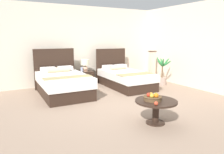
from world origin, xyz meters
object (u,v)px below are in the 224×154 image
Objects in this scene: coffee_table at (156,106)px; potted_palm at (162,77)px; nightstand at (86,78)px; loose_apple at (156,103)px; bed_near_corner at (124,78)px; floor_lamp_corner at (152,66)px; table_lamp at (85,64)px; fruit_bowl at (153,97)px; vase at (82,70)px; bed_near_window at (63,83)px.

potted_palm is (2.50, 2.61, -0.06)m from coffee_table.
loose_apple is (-0.31, -4.11, 0.26)m from nightstand.
bed_near_corner is at bearing 163.48° from potted_palm.
floor_lamp_corner is 0.84m from potted_palm.
nightstand is 2.63m from floor_lamp_corner.
floor_lamp_corner is (2.88, 3.63, 0.07)m from loose_apple.
table_lamp is 0.42× the size of potted_palm.
coffee_table is 2.25× the size of fruit_bowl.
fruit_bowl is at bearing -134.83° from potted_palm.
bed_near_corner reaches higher than fruit_bowl.
bed_near_corner reaches higher than vase.
bed_near_corner is at bearing -165.82° from floor_lamp_corner.
vase is at bearing 146.00° from bed_near_corner.
nightstand is 3.84m from fruit_bowl.
bed_near_corner is at bearing -39.47° from table_lamp.
floor_lamp_corner is (2.56, -0.48, 0.33)m from nightstand.
table_lamp is at bearing 85.67° from loose_apple.
nightstand is 1.18× the size of table_lamp.
floor_lamp_corner is at bearing 50.87° from fruit_bowl.
fruit_bowl is (-0.01, -3.79, -0.05)m from vase.
loose_apple is 0.08× the size of potted_palm.
bed_near_corner is 3.22m from coffee_table.
potted_palm is at bearing -101.86° from floor_lamp_corner.
nightstand is at bearing 87.61° from fruit_bowl.
table_lamp is 3.91m from coffee_table.
vase is at bearing -164.86° from nightstand.
bed_near_corner is 1.39m from potted_palm.
vase is 0.16× the size of potted_palm.
coffee_table is (-0.10, -3.89, -0.40)m from table_lamp.
nightstand is 4.13m from loose_apple.
coffee_table is 4.31m from floor_lamp_corner.
potted_palm reaches higher than nightstand.
floor_lamp_corner is (2.66, 3.38, 0.22)m from coffee_table.
potted_palm is (2.55, -1.22, -0.27)m from vase.
bed_near_window reaches higher than nightstand.
coffee_table is 0.82× the size of potted_palm.
bed_near_window is at bearing -140.85° from nightstand.
table_lamp reaches higher than nightstand.
fruit_bowl reaches higher than loose_apple.
floor_lamp_corner is at bearing -9.32° from vase.
bed_near_corner is 1.46m from table_lamp.
nightstand is 0.43× the size of floor_lamp_corner.
table_lamp is 0.36× the size of floor_lamp_corner.
bed_near_window is at bearing -137.98° from vase.
bed_near_corner is 2.74× the size of coffee_table.
loose_apple is at bearing -113.05° from bed_near_corner.
fruit_bowl is at bearing -112.50° from bed_near_corner.
bed_near_corner is at bearing 67.50° from fruit_bowl.
potted_palm reaches higher than vase.
floor_lamp_corner is at bearing 14.18° from bed_near_corner.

